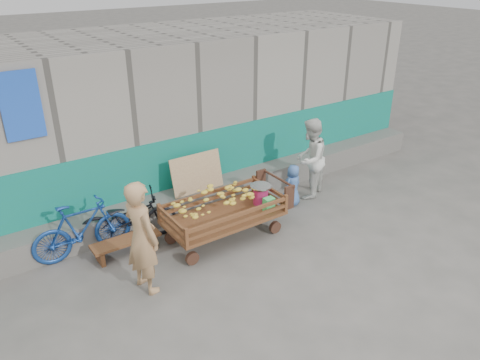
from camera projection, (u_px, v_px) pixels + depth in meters
ground at (256, 278)px, 6.94m from camera, size 80.00×80.00×0.00m
building_wall at (137, 115)px, 9.32m from camera, size 12.00×3.50×3.00m
banana_cart at (222, 207)px, 7.65m from camera, size 2.14×0.98×0.91m
bench at (126, 243)px, 7.43m from camera, size 1.09×0.33×0.27m
vendor_man at (142, 237)px, 6.39m from camera, size 0.53×0.69×1.69m
woman at (310, 159)px, 9.01m from camera, size 0.97×0.90×1.59m
child at (293, 185)px, 8.82m from camera, size 0.45×0.33×0.82m
bicycle_dark at (128, 218)px, 7.71m from camera, size 1.69×0.95×0.84m
bicycle_blue at (82, 229)px, 7.30m from camera, size 1.57×0.47×0.94m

